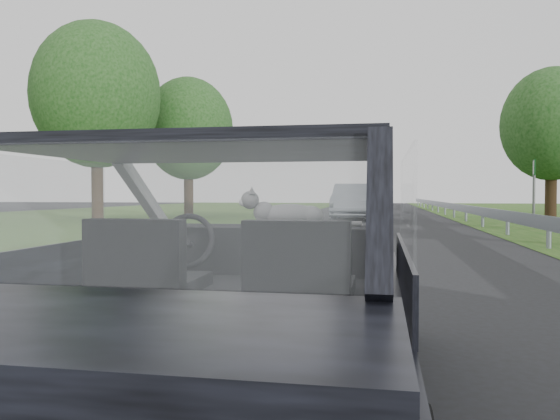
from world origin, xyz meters
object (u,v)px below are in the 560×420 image
at_px(cat, 290,214).
at_px(other_car, 353,202).
at_px(highway_sign, 534,192).
at_px(subject_car, 235,283).

bearing_deg(cat, other_car, 77.80).
bearing_deg(highway_sign, cat, -97.06).
xyz_separation_m(subject_car, other_car, (-0.52, 22.95, 0.12)).
distance_m(subject_car, other_car, 22.96).
distance_m(cat, highway_sign, 20.45).
bearing_deg(cat, subject_car, -121.11).
distance_m(cat, other_car, 22.33).
relative_size(cat, highway_sign, 0.22).
bearing_deg(subject_car, highway_sign, 71.57).
height_order(cat, other_car, other_car).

